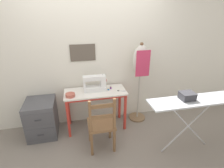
% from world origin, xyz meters
% --- Properties ---
extents(ground_plane, '(14.00, 14.00, 0.00)m').
position_xyz_m(ground_plane, '(0.00, 0.00, 0.00)').
color(ground_plane, gray).
extents(wall_back, '(10.00, 0.07, 2.55)m').
position_xyz_m(wall_back, '(-0.00, 0.52, 1.28)').
color(wall_back, silver).
rests_on(wall_back, ground_plane).
extents(sewing_table, '(1.06, 0.46, 0.73)m').
position_xyz_m(sewing_table, '(0.00, 0.22, 0.62)').
color(sewing_table, silver).
rests_on(sewing_table, ground_plane).
extents(sewing_machine, '(0.40, 0.16, 0.30)m').
position_xyz_m(sewing_machine, '(0.02, 0.26, 0.85)').
color(sewing_machine, white).
rests_on(sewing_machine, sewing_table).
extents(fabric_bowl, '(0.15, 0.15, 0.05)m').
position_xyz_m(fabric_bowl, '(-0.42, 0.12, 0.75)').
color(fabric_bowl, '#B25647').
rests_on(fabric_bowl, sewing_table).
extents(scissors, '(0.15, 0.09, 0.01)m').
position_xyz_m(scissors, '(0.42, 0.15, 0.73)').
color(scissors, silver).
rests_on(scissors, sewing_table).
extents(thread_spool_near_machine, '(0.04, 0.04, 0.03)m').
position_xyz_m(thread_spool_near_machine, '(0.23, 0.23, 0.74)').
color(thread_spool_near_machine, '#2875C1').
rests_on(thread_spool_near_machine, sewing_table).
extents(thread_spool_mid_table, '(0.03, 0.03, 0.04)m').
position_xyz_m(thread_spool_mid_table, '(0.28, 0.26, 0.75)').
color(thread_spool_mid_table, purple).
rests_on(thread_spool_mid_table, sewing_table).
extents(wooden_chair, '(0.40, 0.38, 0.92)m').
position_xyz_m(wooden_chair, '(0.01, -0.33, 0.43)').
color(wooden_chair, brown).
rests_on(wooden_chair, ground_plane).
extents(filing_cabinet, '(0.48, 0.54, 0.63)m').
position_xyz_m(filing_cabinet, '(-0.93, 0.22, 0.32)').
color(filing_cabinet, '#4C4C51').
rests_on(filing_cabinet, ground_plane).
extents(dress_form, '(0.32, 0.32, 1.52)m').
position_xyz_m(dress_form, '(0.83, 0.32, 1.09)').
color(dress_form, '#846647').
rests_on(dress_form, ground_plane).
extents(ironing_board, '(1.29, 0.33, 0.87)m').
position_xyz_m(ironing_board, '(1.27, -0.62, 0.82)').
color(ironing_board, '#ADB2B7').
rests_on(ironing_board, ground_plane).
extents(storage_box, '(0.20, 0.17, 0.11)m').
position_xyz_m(storage_box, '(1.18, -0.59, 0.92)').
color(storage_box, '#333338').
rests_on(storage_box, ironing_board).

